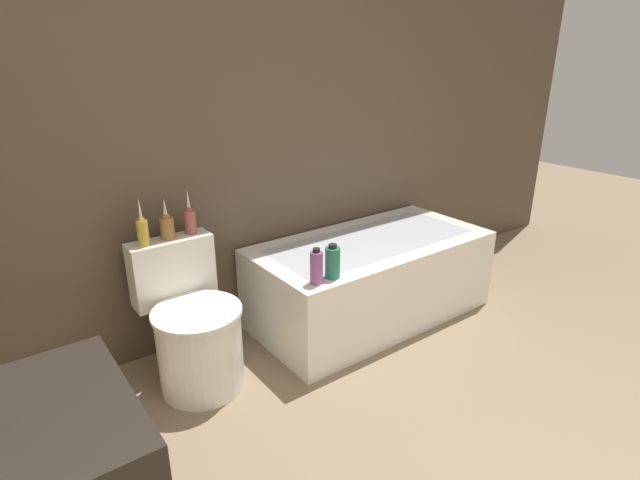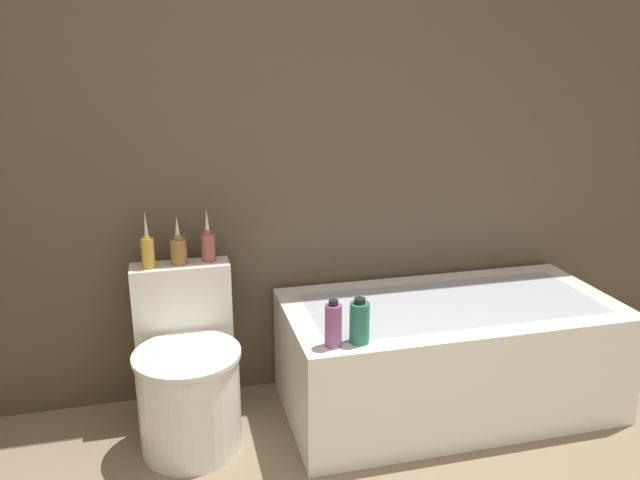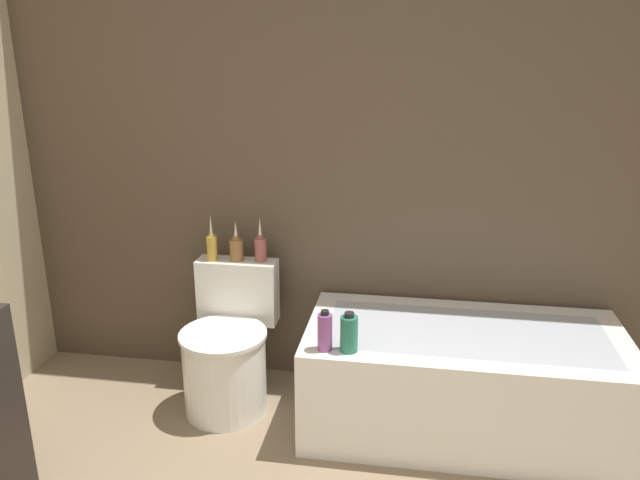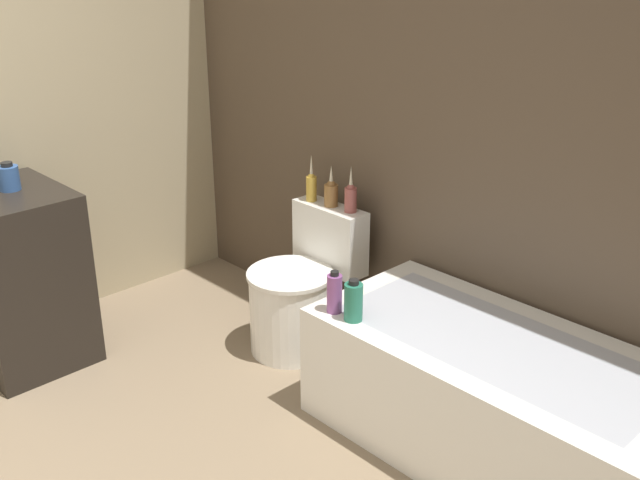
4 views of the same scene
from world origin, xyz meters
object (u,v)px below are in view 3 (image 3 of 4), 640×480
Objects in this scene: vase_gold at (212,245)px; vase_bronze at (260,246)px; vase_silver at (236,247)px; shampoo_bottle_tall at (325,332)px; bathtub at (462,379)px; toilet at (228,354)px; shampoo_bottle_short at (349,333)px.

vase_bronze is (0.25, 0.03, -0.00)m from vase_gold.
shampoo_bottle_tall is at bearing -43.48° from vase_silver.
shampoo_bottle_tall is (0.67, -0.50, -0.20)m from vase_gold.
vase_bronze is at bearing 128.46° from shampoo_bottle_tall.
vase_silver is (-1.17, 0.24, 0.53)m from bathtub.
shampoo_bottle_short is (0.65, -0.29, 0.31)m from toilet.
shampoo_bottle_tall is 1.03× the size of shampoo_bottle_short.
bathtub is 6.05× the size of vase_gold.
bathtub is at bearing -11.62° from vase_silver.
vase_gold is 0.25m from vase_bronze.
vase_bronze is at bearing 6.37° from vase_gold.
bathtub is at bearing -0.75° from toilet.
vase_gold is 1.31× the size of shampoo_bottle_tall.
shampoo_bottle_tall is at bearing -177.37° from shampoo_bottle_short.
toilet is at bearing 156.19° from shampoo_bottle_short.
bathtub is 1.31m from vase_silver.
vase_bronze is (0.13, 0.24, 0.51)m from toilet.
vase_silver is at bearing -175.26° from vase_bronze.
bathtub is 1.42m from vase_gold.
vase_bronze is at bearing 61.84° from toilet.
bathtub is 2.08× the size of toilet.
vase_silver is 0.13m from vase_bronze.
shampoo_bottle_tall reaches higher than shampoo_bottle_short.
toilet is 2.90× the size of vase_gold.
bathtub is 1.17m from toilet.
vase_gold reaches higher than shampoo_bottle_tall.
vase_gold is 1.05× the size of vase_bronze.
shampoo_bottle_short is at bearing -38.21° from vase_silver.
vase_bronze is at bearing 135.10° from shampoo_bottle_short.
toilet reaches higher than shampoo_bottle_tall.
bathtub is 0.68m from shampoo_bottle_short.
vase_bronze reaches higher than bathtub.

